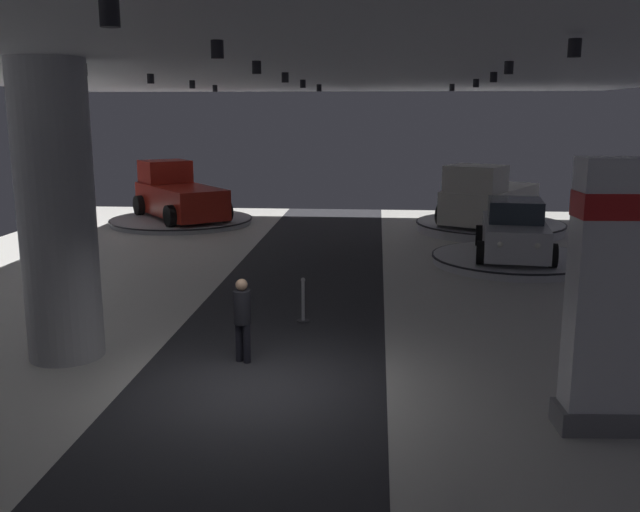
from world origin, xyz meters
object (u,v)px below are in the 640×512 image
at_px(brand_sign_pylon, 610,294).
at_px(display_platform_deep_left, 182,221).
at_px(display_platform_deep_right, 490,226).
at_px(pickup_truck_deep_left, 178,195).
at_px(visitor_walking_near, 242,315).
at_px(pickup_truck_deep_right, 488,199).
at_px(display_platform_far_right, 512,259).
at_px(display_car_far_right, 514,231).
at_px(column_left, 57,213).

bearing_deg(brand_sign_pylon, display_platform_deep_left, 122.12).
xyz_separation_m(display_platform_deep_right, display_platform_deep_left, (-12.51, 0.92, -0.08)).
distance_m(pickup_truck_deep_left, visitor_walking_near, 17.18).
distance_m(pickup_truck_deep_right, pickup_truck_deep_left, 12.64).
bearing_deg(pickup_truck_deep_right, display_platform_deep_left, 174.46).
height_order(display_platform_far_right, visitor_walking_near, visitor_walking_near).
distance_m(display_platform_far_right, display_platform_deep_left, 14.08).
distance_m(brand_sign_pylon, display_platform_deep_left, 21.55).
distance_m(display_platform_far_right, display_platform_deep_right, 5.98).
xyz_separation_m(display_car_far_right, display_platform_deep_right, (0.24, 5.94, -0.83)).
bearing_deg(display_platform_far_right, pickup_truck_deep_right, 89.16).
bearing_deg(column_left, brand_sign_pylon, -14.46).
bearing_deg(display_car_far_right, brand_sign_pylon, -94.37).
height_order(display_platform_deep_right, pickup_truck_deep_right, pickup_truck_deep_right).
relative_size(column_left, pickup_truck_deep_left, 1.00).
bearing_deg(column_left, pickup_truck_deep_right, 55.42).
bearing_deg(display_platform_deep_left, display_platform_far_right, -29.31).
bearing_deg(visitor_walking_near, display_platform_deep_left, 109.69).
xyz_separation_m(column_left, display_platform_deep_right, (10.24, 14.91, -2.55)).
height_order(display_car_far_right, display_platform_deep_right, display_car_far_right).
bearing_deg(display_platform_deep_left, pickup_truck_deep_right, -5.54).
bearing_deg(display_platform_deep_right, display_platform_far_right, -92.30).
relative_size(pickup_truck_deep_right, pickup_truck_deep_left, 1.03).
bearing_deg(column_left, display_platform_far_right, 41.78).
distance_m(display_platform_deep_right, pickup_truck_deep_left, 12.80).
bearing_deg(display_platform_deep_left, pickup_truck_deep_left, 127.29).
bearing_deg(pickup_truck_deep_left, pickup_truck_deep_right, -6.61).
distance_m(pickup_truck_deep_right, visitor_walking_near, 16.14).
bearing_deg(display_platform_deep_right, display_car_far_right, -92.27).
relative_size(column_left, display_car_far_right, 1.25).
distance_m(display_platform_far_right, pickup_truck_deep_left, 14.41).
height_order(display_platform_deep_right, pickup_truck_deep_left, pickup_truck_deep_left).
height_order(display_platform_deep_left, pickup_truck_deep_left, pickup_truck_deep_left).
bearing_deg(pickup_truck_deep_right, pickup_truck_deep_left, 173.39).
distance_m(display_platform_deep_right, pickup_truck_deep_right, 1.15).
xyz_separation_m(display_platform_far_right, display_platform_deep_right, (0.24, 5.97, 0.05)).
bearing_deg(brand_sign_pylon, display_car_far_right, 85.63).
relative_size(brand_sign_pylon, display_platform_far_right, 0.81).
height_order(column_left, display_platform_deep_left, column_left).
xyz_separation_m(pickup_truck_deep_right, visitor_walking_near, (-6.67, -14.68, -0.40)).
bearing_deg(display_platform_deep_right, pickup_truck_deep_left, 174.73).
relative_size(display_car_far_right, pickup_truck_deep_left, 0.80).
bearing_deg(visitor_walking_near, column_left, 178.99).
distance_m(display_car_far_right, display_platform_deep_left, 14.09).
relative_size(brand_sign_pylon, display_platform_deep_left, 0.67).
bearing_deg(pickup_truck_deep_left, brand_sign_pylon, -57.81).
bearing_deg(display_platform_deep_right, brand_sign_pylon, -93.65).
height_order(column_left, pickup_truck_deep_left, column_left).
relative_size(display_platform_far_right, pickup_truck_deep_left, 0.89).
bearing_deg(display_car_far_right, visitor_walking_near, -126.16).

